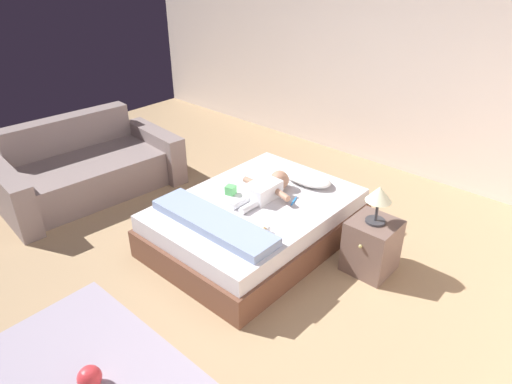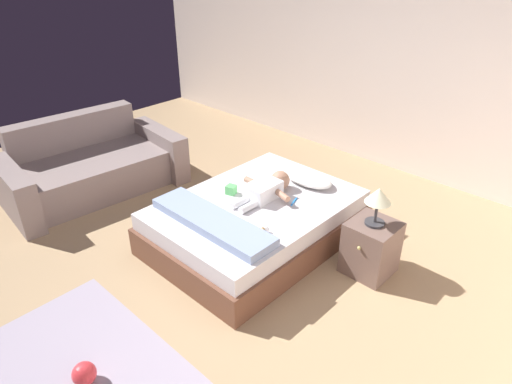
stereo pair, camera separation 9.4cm
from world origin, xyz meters
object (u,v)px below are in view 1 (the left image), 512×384
Objects in this scene: lamp at (379,196)px; toy_block at (231,190)px; baby at (267,188)px; toothbrush at (294,200)px; bed at (256,222)px; baby_bottle at (264,231)px; pillow at (307,177)px; nightstand at (371,246)px; couch at (86,169)px; toy_ball at (90,378)px.

toy_block is (-1.26, -0.38, -0.25)m from lamp.
toothbrush is at bearing 19.52° from baby.
baby_bottle is (0.39, -0.34, 0.24)m from bed.
nightstand is at bearing -17.26° from pillow.
pillow is at bearing 162.74° from nightstand.
toy_block is (-0.38, -0.65, -0.01)m from pillow.
pillow is 0.95m from lamp.
couch is at bearing -165.85° from bed.
pillow is at bearing 106.57° from baby_bottle.
baby_bottle is at bearing -40.88° from bed.
toy_ball is (-0.70, -2.20, -0.15)m from nightstand.
pillow is 0.98m from baby_bottle.
couch is 2.45m from baby_bottle.
couch reaches higher than toy_ball.
toothbrush reaches higher than bed.
toy_block is 0.72m from baby_bottle.
toothbrush is 0.32× the size of nightstand.
lamp is at bearing 15.55° from couch.
pillow is 3.40× the size of toothbrush.
pillow is 0.27× the size of couch.
lamp is at bearing 90.00° from nightstand.
toothbrush is 1.31× the size of baby_bottle.
nightstand is (3.03, 0.84, -0.03)m from couch.
toy_block is at bearing 156.22° from baby_bottle.
lamp is at bearing -17.25° from pillow.
toothbrush reaches higher than toy_ball.
pillow is at bearing 59.82° from toy_block.
lamp is (0.99, 0.33, 0.50)m from bed.
baby is at bearing 91.59° from bed.
couch is at bearing -175.88° from baby_bottle.
couch reaches higher than pillow.
toy_block is at bearing -142.67° from baby.
baby is at bearing -169.91° from lamp.
lamp reaches higher than baby.
couch is 18.63× the size of toy_block.
baby_bottle is at bearing -131.92° from nightstand.
baby_bottle is (0.40, -0.49, -0.04)m from baby.
toy_ball is at bearing -81.66° from baby.
couch is (-2.04, -0.51, 0.06)m from bed.
bed is 17.93× the size of toy_block.
lamp is 0.94m from baby_bottle.
toothbrush is 0.59m from toy_block.
toothbrush is (0.24, 0.24, 0.22)m from bed.
lamp is 1.34m from toy_block.
couch is at bearing -161.87° from baby.
bed is 2.77× the size of baby.
nightstand is (0.75, 0.09, -0.19)m from toothbrush.
toothbrush is at bearing 44.58° from bed.
toy_ball is (0.05, -2.12, -0.34)m from toothbrush.
lamp reaches higher than pillow.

